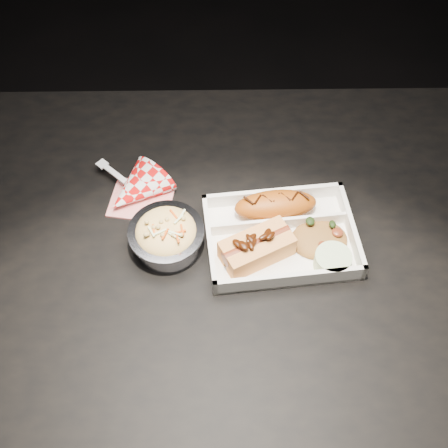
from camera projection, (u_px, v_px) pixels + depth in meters
The scene contains 9 objects.
floor at pixel (225, 396), 1.59m from camera, with size 4.00×4.00×0.05m, color black.
dining_table at pixel (225, 275), 1.03m from camera, with size 1.20×0.80×0.75m.
food_tray at pixel (280, 238), 0.96m from camera, with size 0.27×0.20×0.04m.
fried_pastry at pixel (275, 205), 0.97m from camera, with size 0.14×0.06×0.05m, color #A64D10.
hotdog at pixel (257, 247), 0.92m from camera, with size 0.13×0.11×0.06m.
fried_rice_mound at pixel (320, 236), 0.94m from camera, with size 0.10×0.08×0.03m, color #9E662D.
cupcake_liner at pixel (332, 261), 0.92m from camera, with size 0.06×0.06×0.03m, color beige.
foil_coleslaw_cup at pixel (166, 235), 0.93m from camera, with size 0.13×0.13×0.07m.
napkin_fork at pixel (135, 191), 1.01m from camera, with size 0.15×0.15×0.10m.
Camera 1 is at (-0.01, -0.52, 1.56)m, focal length 45.00 mm.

